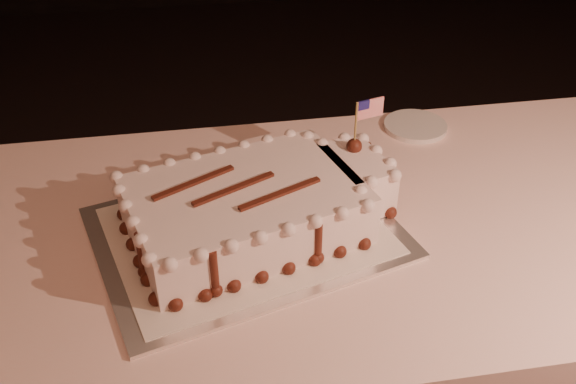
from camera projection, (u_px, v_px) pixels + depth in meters
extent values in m
cube|color=#FFD2C5|center=(307.00, 351.00, 1.46)|extent=(2.40, 0.80, 0.75)
cube|color=white|center=(246.00, 232.00, 1.21)|extent=(0.64, 0.54, 0.01)
cube|color=white|center=(246.00, 230.00, 1.21)|extent=(0.57, 0.49, 0.00)
cube|color=white|center=(245.00, 209.00, 1.18)|extent=(0.47, 0.38, 0.10)
cube|color=white|center=(356.00, 179.00, 1.26)|extent=(0.14, 0.18, 0.10)
sphere|color=#562115|center=(176.00, 304.00, 1.04)|extent=(0.03, 0.03, 0.03)
sphere|color=#562115|center=(205.00, 295.00, 1.06)|extent=(0.03, 0.03, 0.03)
sphere|color=#562115|center=(234.00, 286.00, 1.08)|extent=(0.03, 0.03, 0.03)
sphere|color=#562115|center=(262.00, 277.00, 1.10)|extent=(0.03, 0.03, 0.03)
sphere|color=#562115|center=(288.00, 268.00, 1.11)|extent=(0.03, 0.03, 0.03)
sphere|color=#562115|center=(315.00, 260.00, 1.13)|extent=(0.03, 0.03, 0.03)
sphere|color=#562115|center=(340.00, 251.00, 1.15)|extent=(0.03, 0.03, 0.03)
sphere|color=#562115|center=(364.00, 244.00, 1.17)|extent=(0.03, 0.03, 0.03)
sphere|color=#562115|center=(357.00, 229.00, 1.20)|extent=(0.03, 0.03, 0.03)
sphere|color=#562115|center=(368.00, 219.00, 1.22)|extent=(0.03, 0.03, 0.03)
sphere|color=#562115|center=(390.00, 212.00, 1.24)|extent=(0.03, 0.03, 0.03)
sphere|color=#562115|center=(386.00, 200.00, 1.27)|extent=(0.03, 0.03, 0.03)
sphere|color=#562115|center=(373.00, 187.00, 1.31)|extent=(0.03, 0.03, 0.03)
sphere|color=#562115|center=(360.00, 174.00, 1.35)|extent=(0.03, 0.03, 0.03)
sphere|color=#562115|center=(342.00, 174.00, 1.35)|extent=(0.03, 0.03, 0.03)
sphere|color=#562115|center=(321.00, 180.00, 1.33)|extent=(0.03, 0.03, 0.03)
sphere|color=#562115|center=(307.00, 172.00, 1.35)|extent=(0.03, 0.03, 0.03)
sphere|color=#562115|center=(290.00, 170.00, 1.36)|extent=(0.03, 0.03, 0.03)
sphere|color=#562115|center=(268.00, 176.00, 1.34)|extent=(0.03, 0.03, 0.03)
sphere|color=#562115|center=(246.00, 182.00, 1.32)|extent=(0.03, 0.03, 0.03)
sphere|color=#562115|center=(222.00, 188.00, 1.31)|extent=(0.03, 0.03, 0.03)
sphere|color=#562115|center=(199.00, 194.00, 1.29)|extent=(0.03, 0.03, 0.03)
sphere|color=#562115|center=(174.00, 201.00, 1.27)|extent=(0.03, 0.03, 0.03)
sphere|color=#562115|center=(149.00, 207.00, 1.25)|extent=(0.03, 0.03, 0.03)
sphere|color=#562115|center=(123.00, 214.00, 1.24)|extent=(0.03, 0.03, 0.03)
sphere|color=#562115|center=(126.00, 228.00, 1.20)|extent=(0.03, 0.03, 0.03)
sphere|color=#562115|center=(133.00, 244.00, 1.16)|extent=(0.03, 0.03, 0.03)
sphere|color=#562115|center=(140.00, 261.00, 1.13)|extent=(0.03, 0.03, 0.03)
sphere|color=#562115|center=(148.00, 279.00, 1.09)|extent=(0.03, 0.03, 0.03)
sphere|color=#562115|center=(156.00, 299.00, 1.05)|extent=(0.03, 0.03, 0.03)
sphere|color=white|center=(170.00, 265.00, 0.99)|extent=(0.03, 0.03, 0.03)
sphere|color=white|center=(201.00, 255.00, 1.01)|extent=(0.03, 0.03, 0.03)
sphere|color=white|center=(231.00, 246.00, 1.03)|extent=(0.03, 0.03, 0.03)
sphere|color=white|center=(260.00, 238.00, 1.04)|extent=(0.03, 0.03, 0.03)
sphere|color=white|center=(288.00, 229.00, 1.06)|extent=(0.03, 0.03, 0.03)
sphere|color=white|center=(316.00, 221.00, 1.08)|extent=(0.03, 0.03, 0.03)
sphere|color=white|center=(342.00, 213.00, 1.10)|extent=(0.03, 0.03, 0.03)
sphere|color=white|center=(368.00, 206.00, 1.12)|extent=(0.03, 0.03, 0.03)
sphere|color=white|center=(361.00, 192.00, 1.15)|extent=(0.03, 0.03, 0.03)
sphere|color=white|center=(371.00, 182.00, 1.17)|extent=(0.03, 0.03, 0.03)
sphere|color=white|center=(395.00, 176.00, 1.19)|extent=(0.03, 0.03, 0.03)
sphere|color=white|center=(390.00, 164.00, 1.22)|extent=(0.03, 0.03, 0.03)
sphere|color=white|center=(376.00, 151.00, 1.26)|extent=(0.03, 0.03, 0.03)
sphere|color=white|center=(363.00, 139.00, 1.30)|extent=(0.03, 0.03, 0.03)
sphere|color=white|center=(344.00, 139.00, 1.30)|extent=(0.03, 0.03, 0.03)
sphere|color=white|center=(322.00, 144.00, 1.28)|extent=(0.03, 0.03, 0.03)
sphere|color=white|center=(308.00, 137.00, 1.30)|extent=(0.03, 0.03, 0.03)
sphere|color=white|center=(290.00, 135.00, 1.31)|extent=(0.03, 0.03, 0.03)
sphere|color=white|center=(267.00, 141.00, 1.29)|extent=(0.03, 0.03, 0.03)
sphere|color=white|center=(244.00, 146.00, 1.27)|extent=(0.03, 0.03, 0.03)
sphere|color=white|center=(220.00, 152.00, 1.26)|extent=(0.03, 0.03, 0.03)
sphere|color=white|center=(195.00, 158.00, 1.24)|extent=(0.03, 0.03, 0.03)
sphere|color=white|center=(170.00, 164.00, 1.22)|extent=(0.03, 0.03, 0.03)
sphere|color=white|center=(143.00, 171.00, 1.20)|extent=(0.03, 0.03, 0.03)
sphere|color=white|center=(116.00, 177.00, 1.19)|extent=(0.03, 0.03, 0.03)
sphere|color=white|center=(119.00, 191.00, 1.15)|extent=(0.03, 0.03, 0.03)
sphere|color=white|center=(126.00, 206.00, 1.11)|extent=(0.03, 0.03, 0.03)
sphere|color=white|center=(133.00, 223.00, 1.08)|extent=(0.03, 0.03, 0.03)
sphere|color=white|center=(141.00, 240.00, 1.04)|extent=(0.03, 0.03, 0.03)
sphere|color=white|center=(149.00, 259.00, 1.00)|extent=(0.03, 0.03, 0.03)
cylinder|color=#562115|center=(214.00, 273.00, 1.04)|extent=(0.01, 0.01, 0.09)
sphere|color=#562115|center=(216.00, 290.00, 1.07)|extent=(0.02, 0.02, 0.02)
cylinder|color=#562115|center=(318.00, 241.00, 1.11)|extent=(0.01, 0.01, 0.09)
sphere|color=#562115|center=(318.00, 258.00, 1.13)|extent=(0.02, 0.02, 0.02)
cylinder|color=#562115|center=(367.00, 203.00, 1.20)|extent=(0.01, 0.01, 0.09)
sphere|color=#562115|center=(365.00, 219.00, 1.22)|extent=(0.02, 0.02, 0.02)
cylinder|color=#562115|center=(366.00, 162.00, 1.31)|extent=(0.01, 0.01, 0.09)
sphere|color=#562115|center=(365.00, 178.00, 1.33)|extent=(0.02, 0.02, 0.02)
cylinder|color=#562115|center=(303.00, 151.00, 1.34)|extent=(0.01, 0.01, 0.09)
sphere|color=#562115|center=(303.00, 167.00, 1.37)|extent=(0.02, 0.02, 0.02)
cylinder|color=#562115|center=(218.00, 172.00, 1.28)|extent=(0.01, 0.01, 0.09)
sphere|color=#562115|center=(219.00, 188.00, 1.30)|extent=(0.02, 0.02, 0.02)
cylinder|color=#562115|center=(124.00, 196.00, 1.21)|extent=(0.01, 0.01, 0.09)
sphere|color=#562115|center=(127.00, 212.00, 1.24)|extent=(0.02, 0.02, 0.02)
cylinder|color=#562115|center=(142.00, 254.00, 1.08)|extent=(0.01, 0.01, 0.09)
sphere|color=#562115|center=(145.00, 272.00, 1.10)|extent=(0.02, 0.02, 0.02)
cube|color=#562115|center=(194.00, 183.00, 1.16)|extent=(0.15, 0.09, 0.01)
cube|color=#562115|center=(234.00, 189.00, 1.14)|extent=(0.15, 0.08, 0.01)
cube|color=#562115|center=(280.00, 194.00, 1.13)|extent=(0.16, 0.08, 0.01)
sphere|color=#562115|center=(354.00, 146.00, 1.25)|extent=(0.03, 0.03, 0.03)
cylinder|color=#A68747|center=(355.00, 130.00, 1.23)|extent=(0.00, 0.00, 0.12)
cube|color=red|center=(370.00, 108.00, 1.22)|extent=(0.06, 0.02, 0.04)
cube|color=navy|center=(364.00, 105.00, 1.21)|extent=(0.02, 0.01, 0.02)
cylinder|color=silver|center=(415.00, 126.00, 1.54)|extent=(0.15, 0.15, 0.01)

